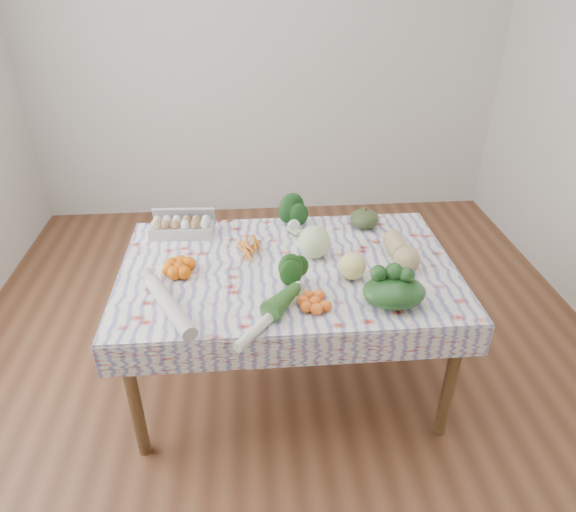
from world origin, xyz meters
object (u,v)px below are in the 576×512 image
object	(u,v)px
kabocha_squash	(364,219)
cabbage	(314,242)
grapefruit	(352,266)
butternut_squash	(402,250)
dining_table	(288,280)
egg_carton	(182,228)

from	to	relation	value
kabocha_squash	cabbage	xyz separation A→B (m)	(-0.32, -0.29, 0.03)
kabocha_squash	grapefruit	size ratio (longest dim) A/B	1.24
kabocha_squash	butternut_squash	world-z (taller)	butternut_squash
kabocha_squash	cabbage	distance (m)	0.44
dining_table	cabbage	world-z (taller)	cabbage
egg_carton	cabbage	distance (m)	0.75
kabocha_squash	butternut_squash	bearing A→B (deg)	-74.06
dining_table	cabbage	distance (m)	0.23
dining_table	butternut_squash	bearing A→B (deg)	0.10
egg_carton	butternut_squash	distance (m)	1.18
dining_table	kabocha_squash	size ratio (longest dim) A/B	9.88
egg_carton	grapefruit	size ratio (longest dim) A/B	2.63
butternut_squash	grapefruit	distance (m)	0.30
dining_table	butternut_squash	world-z (taller)	butternut_squash
dining_table	butternut_squash	xyz separation A→B (m)	(0.57, 0.00, 0.15)
egg_carton	grapefruit	bearing A→B (deg)	-27.10
cabbage	butternut_squash	bearing A→B (deg)	-10.71
butternut_squash	kabocha_squash	bearing A→B (deg)	102.95
cabbage	dining_table	bearing A→B (deg)	-149.47
egg_carton	cabbage	world-z (taller)	cabbage
cabbage	butternut_squash	xyz separation A→B (m)	(0.43, -0.08, -0.02)
cabbage	grapefruit	xyz separation A→B (m)	(0.16, -0.21, -0.02)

